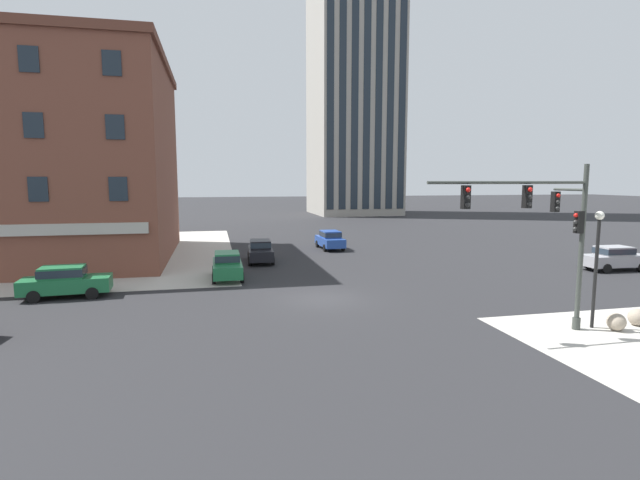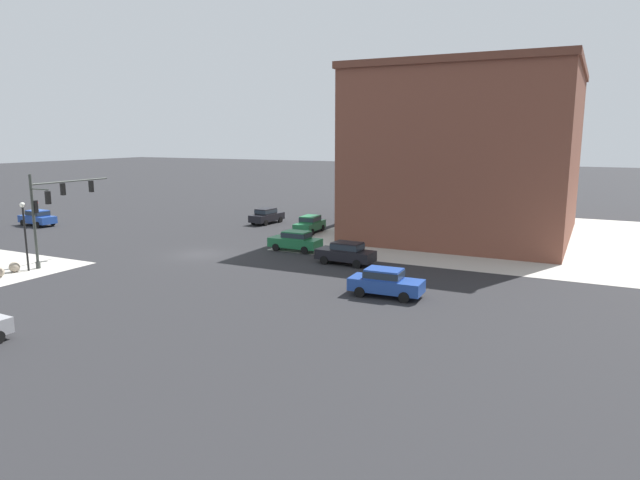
{
  "view_description": "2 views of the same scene",
  "coord_description": "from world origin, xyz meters",
  "px_view_note": "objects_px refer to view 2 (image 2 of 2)",
  "views": [
    {
      "loc": [
        -5.49,
        -23.99,
        6.19
      ],
      "look_at": [
        0.21,
        1.68,
        2.91
      ],
      "focal_mm": 26.89,
      "sensor_mm": 36.0,
      "label": 1
    },
    {
      "loc": [
        35.62,
        28.73,
        9.51
      ],
      "look_at": [
        0.04,
        11.05,
        2.11
      ],
      "focal_mm": 31.44,
      "sensor_mm": 36.0,
      "label": 2
    }
  ],
  "objects_px": {
    "traffic_signal_main": "(51,206)",
    "street_lamp_corner_near": "(25,228)",
    "bollard_sphere_curb_a": "(14,267)",
    "car_main_mid": "(385,281)",
    "car_main_southbound_near": "(267,215)",
    "car_main_northbound_far": "(38,217)",
    "car_main_southbound_far": "(310,223)",
    "car_main_northbound_near": "(346,252)",
    "car_cross_westbound": "(296,240)"
  },
  "relations": [
    {
      "from": "street_lamp_corner_near",
      "to": "car_main_northbound_near",
      "type": "xyz_separation_m",
      "value": [
        -12.1,
        19.48,
        -2.22
      ]
    },
    {
      "from": "bollard_sphere_curb_a",
      "to": "car_main_mid",
      "type": "distance_m",
      "value": 26.31
    },
    {
      "from": "bollard_sphere_curb_a",
      "to": "car_main_northbound_far",
      "type": "height_order",
      "value": "car_main_northbound_far"
    },
    {
      "from": "car_main_southbound_far",
      "to": "car_cross_westbound",
      "type": "height_order",
      "value": "same"
    },
    {
      "from": "car_main_northbound_near",
      "to": "car_cross_westbound",
      "type": "relative_size",
      "value": 1.02
    },
    {
      "from": "street_lamp_corner_near",
      "to": "car_main_southbound_near",
      "type": "height_order",
      "value": "street_lamp_corner_near"
    },
    {
      "from": "traffic_signal_main",
      "to": "bollard_sphere_curb_a",
      "type": "height_order",
      "value": "traffic_signal_main"
    },
    {
      "from": "car_main_southbound_near",
      "to": "car_main_southbound_far",
      "type": "distance_m",
      "value": 7.62
    },
    {
      "from": "car_main_northbound_far",
      "to": "car_main_southbound_near",
      "type": "bearing_deg",
      "value": 119.9
    },
    {
      "from": "street_lamp_corner_near",
      "to": "traffic_signal_main",
      "type": "bearing_deg",
      "value": 176.11
    },
    {
      "from": "bollard_sphere_curb_a",
      "to": "street_lamp_corner_near",
      "type": "height_order",
      "value": "street_lamp_corner_near"
    },
    {
      "from": "bollard_sphere_curb_a",
      "to": "car_main_northbound_near",
      "type": "relative_size",
      "value": 0.16
    },
    {
      "from": "car_main_northbound_far",
      "to": "car_main_northbound_near",
      "type": "bearing_deg",
      "value": 86.83
    },
    {
      "from": "car_main_northbound_near",
      "to": "car_cross_westbound",
      "type": "xyz_separation_m",
      "value": [
        -2.65,
        -5.8,
        0.0
      ]
    },
    {
      "from": "car_main_southbound_near",
      "to": "car_main_mid",
      "type": "bearing_deg",
      "value": 45.47
    },
    {
      "from": "bollard_sphere_curb_a",
      "to": "car_main_southbound_far",
      "type": "relative_size",
      "value": 0.16
    },
    {
      "from": "car_main_northbound_near",
      "to": "car_main_southbound_near",
      "type": "height_order",
      "value": "same"
    },
    {
      "from": "traffic_signal_main",
      "to": "car_main_northbound_near",
      "type": "distance_m",
      "value": 22.03
    },
    {
      "from": "bollard_sphere_curb_a",
      "to": "car_cross_westbound",
      "type": "relative_size",
      "value": 0.17
    },
    {
      "from": "traffic_signal_main",
      "to": "bollard_sphere_curb_a",
      "type": "distance_m",
      "value": 4.98
    },
    {
      "from": "traffic_signal_main",
      "to": "car_main_southbound_near",
      "type": "distance_m",
      "value": 24.72
    },
    {
      "from": "street_lamp_corner_near",
      "to": "car_main_southbound_far",
      "type": "height_order",
      "value": "street_lamp_corner_near"
    },
    {
      "from": "bollard_sphere_curb_a",
      "to": "car_main_northbound_far",
      "type": "distance_m",
      "value": 22.63
    },
    {
      "from": "traffic_signal_main",
      "to": "car_main_mid",
      "type": "height_order",
      "value": "traffic_signal_main"
    },
    {
      "from": "car_main_northbound_far",
      "to": "bollard_sphere_curb_a",
      "type": "bearing_deg",
      "value": 49.02
    },
    {
      "from": "car_main_mid",
      "to": "car_main_northbound_far",
      "type": "bearing_deg",
      "value": -101.74
    },
    {
      "from": "car_main_southbound_far",
      "to": "car_cross_westbound",
      "type": "bearing_deg",
      "value": 19.88
    },
    {
      "from": "car_main_southbound_near",
      "to": "bollard_sphere_curb_a",
      "type": "bearing_deg",
      "value": -8.77
    },
    {
      "from": "car_cross_westbound",
      "to": "car_main_mid",
      "type": "height_order",
      "value": "same"
    },
    {
      "from": "car_main_northbound_far",
      "to": "car_main_southbound_near",
      "type": "relative_size",
      "value": 1.0
    },
    {
      "from": "street_lamp_corner_near",
      "to": "car_main_northbound_far",
      "type": "xyz_separation_m",
      "value": [
        -14.16,
        -17.63,
        -2.22
      ]
    },
    {
      "from": "street_lamp_corner_near",
      "to": "car_main_northbound_far",
      "type": "relative_size",
      "value": 1.09
    },
    {
      "from": "car_main_southbound_far",
      "to": "car_main_mid",
      "type": "xyz_separation_m",
      "value": [
        18.02,
        14.48,
        0.0
      ]
    },
    {
      "from": "bollard_sphere_curb_a",
      "to": "car_main_southbound_far",
      "type": "xyz_separation_m",
      "value": [
        -23.99,
        11.14,
        0.55
      ]
    },
    {
      "from": "car_main_northbound_near",
      "to": "car_main_southbound_near",
      "type": "relative_size",
      "value": 0.99
    },
    {
      "from": "traffic_signal_main",
      "to": "street_lamp_corner_near",
      "type": "height_order",
      "value": "traffic_signal_main"
    },
    {
      "from": "bollard_sphere_curb_a",
      "to": "car_main_northbound_far",
      "type": "xyz_separation_m",
      "value": [
        -14.84,
        -17.08,
        0.55
      ]
    },
    {
      "from": "car_main_northbound_near",
      "to": "car_main_southbound_far",
      "type": "distance_m",
      "value": 14.3
    },
    {
      "from": "bollard_sphere_curb_a",
      "to": "car_main_mid",
      "type": "relative_size",
      "value": 0.17
    },
    {
      "from": "bollard_sphere_curb_a",
      "to": "car_main_mid",
      "type": "bearing_deg",
      "value": 103.1
    },
    {
      "from": "street_lamp_corner_near",
      "to": "car_main_southbound_far",
      "type": "bearing_deg",
      "value": 155.56
    },
    {
      "from": "car_main_northbound_far",
      "to": "car_main_mid",
      "type": "height_order",
      "value": "same"
    },
    {
      "from": "traffic_signal_main",
      "to": "bollard_sphere_curb_a",
      "type": "xyz_separation_m",
      "value": [
        2.83,
        -0.7,
        -4.04
      ]
    },
    {
      "from": "car_main_southbound_near",
      "to": "traffic_signal_main",
      "type": "bearing_deg",
      "value": -8.17
    },
    {
      "from": "car_main_northbound_far",
      "to": "car_cross_westbound",
      "type": "bearing_deg",
      "value": 91.09
    },
    {
      "from": "traffic_signal_main",
      "to": "street_lamp_corner_near",
      "type": "distance_m",
      "value": 2.51
    },
    {
      "from": "car_main_northbound_near",
      "to": "car_main_southbound_near",
      "type": "xyz_separation_m",
      "value": [
        -14.28,
        -15.86,
        0.0
      ]
    },
    {
      "from": "car_main_mid",
      "to": "traffic_signal_main",
      "type": "bearing_deg",
      "value": -82.84
    },
    {
      "from": "traffic_signal_main",
      "to": "car_main_southbound_near",
      "type": "relative_size",
      "value": 1.55
    },
    {
      "from": "traffic_signal_main",
      "to": "car_main_mid",
      "type": "bearing_deg",
      "value": 97.16
    }
  ]
}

